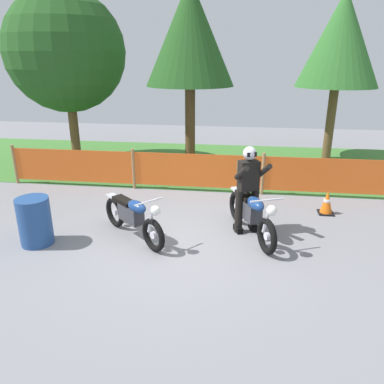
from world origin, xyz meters
name	(u,v)px	position (x,y,z in m)	size (l,w,h in m)	color
ground	(179,239)	(0.00, 0.00, -0.01)	(24.00, 24.00, 0.02)	gray
grass_verge	(207,163)	(0.00, 5.30, 0.01)	(24.00, 5.28, 0.01)	#427A33
barrier_fence	(197,171)	(0.00, 2.65, 0.54)	(9.84, 0.08, 1.05)	#997547
tree_leftmost	(66,52)	(-4.14, 4.83, 3.34)	(3.47, 3.47, 5.09)	brown
tree_near_left	(190,35)	(-0.38, 4.19, 3.75)	(2.36, 2.36, 5.10)	brown
tree_near_right	(341,40)	(3.91, 6.44, 3.69)	(2.51, 2.51, 5.11)	brown
motorcycle_lead	(133,216)	(-0.86, -0.06, 0.45)	(1.52, 1.37, 0.92)	black
motorcycle_trailing	(251,213)	(1.32, 0.33, 0.47)	(0.96, 1.92, 0.97)	black
rider_trailing	(248,185)	(1.23, 0.53, 0.95)	(0.69, 0.78, 1.69)	black
traffic_cone	(327,202)	(2.97, 1.62, 0.26)	(0.32, 0.32, 0.53)	black
spare_drum	(35,221)	(-2.55, -0.51, 0.44)	(0.58, 0.58, 0.88)	navy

